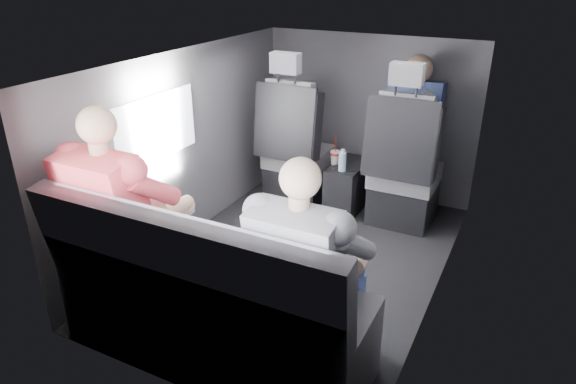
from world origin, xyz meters
The scene contains 19 objects.
floor centered at (0.00, 0.00, 0.00)m, with size 2.60×2.60×0.00m, color black.
ceiling centered at (0.00, 0.00, 1.35)m, with size 2.60×2.60×0.00m, color #B2B2AD.
panel_left centered at (-0.90, 0.00, 0.68)m, with size 0.02×2.60×1.35m, color #56565B.
panel_right centered at (0.90, 0.00, 0.68)m, with size 0.02×2.60×1.35m, color #56565B.
panel_front centered at (0.00, 1.30, 0.68)m, with size 1.80×0.02×1.35m, color #56565B.
panel_back centered at (0.00, -1.30, 0.68)m, with size 1.80×0.02×1.35m, color #56565B.
side_window centered at (-0.88, -0.30, 0.90)m, with size 0.02×0.75×0.42m, color white.
seatbelt centered at (0.45, 0.67, 0.80)m, with size 0.05×0.01×0.65m, color black.
front_seat_left centered at (-0.45, 0.84, 0.40)m, with size 0.52×0.58×1.26m.
front_seat_right centered at (0.45, 0.84, 0.40)m, with size 0.52×0.58×1.26m.
center_console centered at (0.00, 0.88, 0.20)m, with size 0.24×0.48×0.41m.
rear_bench centered at (0.00, -1.06, 0.31)m, with size 1.60×0.57×0.92m.
soda_cup centered at (-0.10, 0.83, 0.46)m, with size 0.08×0.08×0.23m.
water_bottle centered at (0.00, 0.72, 0.48)m, with size 0.06×0.06×0.17m.
laptop_white centered at (-0.50, -0.83, 0.63)m, with size 0.34×0.32×0.23m.
laptop_black centered at (0.48, -0.83, 0.63)m, with size 0.36×0.35×0.23m.
passenger_rear_left centered at (-0.56, -0.97, 0.65)m, with size 0.53×0.64×1.27m.
passenger_rear_right centered at (0.50, -0.97, 0.62)m, with size 0.48×0.60×1.19m.
passenger_front_right centered at (0.43, 1.10, 0.75)m, with size 0.40×0.40×0.82m.
Camera 1 is at (1.28, -2.73, 1.88)m, focal length 32.00 mm.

